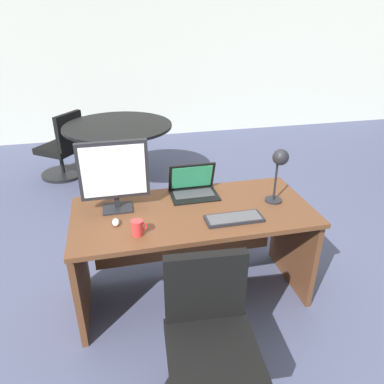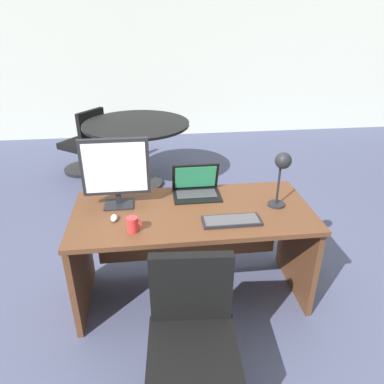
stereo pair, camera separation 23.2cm
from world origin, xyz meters
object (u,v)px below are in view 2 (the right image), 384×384
at_px(desk, 192,234).
at_px(meeting_chair_near, 86,148).
at_px(meeting_table, 137,139).
at_px(desk_lamp, 282,168).
at_px(office_chair, 193,353).
at_px(laptop, 196,185).
at_px(keyboard, 231,221).
at_px(coffee_mug, 133,224).
at_px(mouse, 114,218).
at_px(monitor, 116,169).

height_order(desk, meeting_chair_near, meeting_chair_near).
bearing_deg(meeting_table, desk_lamp, -63.90).
xyz_separation_m(desk, office_chair, (-0.10, -0.88, -0.17)).
bearing_deg(desk, laptop, 74.54).
bearing_deg(desk_lamp, meeting_chair_near, 123.52).
bearing_deg(laptop, keyboard, -68.49).
height_order(keyboard, meeting_table, meeting_table).
xyz_separation_m(coffee_mug, office_chair, (0.30, -0.61, -0.44)).
bearing_deg(meeting_table, desk, -78.06).
bearing_deg(office_chair, coffee_mug, 116.02).
bearing_deg(desk_lamp, mouse, -177.75).
distance_m(desk, meeting_table, 2.03).
bearing_deg(meeting_chair_near, monitor, -75.62).
xyz_separation_m(office_chair, meeting_chair_near, (-1.03, 3.39, -0.01)).
relative_size(keyboard, office_chair, 0.43).
bearing_deg(keyboard, monitor, 156.50).
bearing_deg(laptop, meeting_chair_near, 117.11).
relative_size(monitor, laptop, 1.41).
bearing_deg(desk_lamp, meeting_table, 116.10).
bearing_deg(monitor, meeting_chair_near, 104.38).
distance_m(laptop, mouse, 0.67).
relative_size(coffee_mug, office_chair, 0.11).
height_order(monitor, laptop, monitor).
distance_m(monitor, keyboard, 0.84).
distance_m(monitor, desk_lamp, 1.11).
relative_size(monitor, coffee_mug, 4.99).
height_order(keyboard, meeting_chair_near, meeting_chair_near).
bearing_deg(coffee_mug, meeting_chair_near, 104.73).
bearing_deg(mouse, keyboard, -8.66).
distance_m(desk_lamp, office_chair, 1.26).
distance_m(office_chair, meeting_chair_near, 3.54).
distance_m(keyboard, meeting_table, 2.32).
relative_size(laptop, meeting_chair_near, 0.40).
relative_size(keyboard, meeting_chair_near, 0.44).
relative_size(mouse, office_chair, 0.09).
bearing_deg(meeting_table, mouse, -92.86).
xyz_separation_m(keyboard, desk_lamp, (0.36, 0.16, 0.28)).
xyz_separation_m(desk_lamp, meeting_chair_near, (-1.72, 2.60, -0.70)).
distance_m(laptop, office_chair, 1.18).
height_order(laptop, meeting_chair_near, laptop).
xyz_separation_m(monitor, mouse, (-0.02, -0.20, -0.26)).
height_order(keyboard, mouse, mouse).
bearing_deg(monitor, desk, -9.10).
height_order(keyboard, desk_lamp, desk_lamp).
height_order(laptop, desk_lamp, desk_lamp).
distance_m(keyboard, coffee_mug, 0.63).
height_order(desk_lamp, office_chair, desk_lamp).
distance_m(desk_lamp, meeting_chair_near, 3.19).
distance_m(desk, mouse, 0.59).
bearing_deg(desk, keyboard, -46.11).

